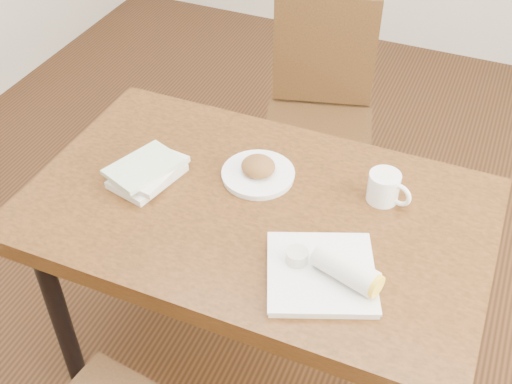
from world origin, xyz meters
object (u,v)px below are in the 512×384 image
at_px(table, 256,226).
at_px(book_stack, 148,172).
at_px(coffee_mug, 385,187).
at_px(chair_far, 320,105).
at_px(plate_burrito, 329,272).
at_px(plate_scone, 258,171).

xyz_separation_m(table, book_stack, (-0.34, -0.02, 0.11)).
bearing_deg(coffee_mug, table, -153.18).
distance_m(chair_far, plate_burrito, 1.11).
relative_size(coffee_mug, book_stack, 0.54).
relative_size(plate_burrito, book_stack, 1.45).
bearing_deg(book_stack, chair_far, 73.51).
xyz_separation_m(plate_scone, book_stack, (-0.29, -0.13, 0.01)).
bearing_deg(chair_far, plate_scone, -86.91).
bearing_deg(table, coffee_mug, 26.82).
height_order(table, coffee_mug, coffee_mug).
height_order(plate_scone, book_stack, plate_scone).
height_order(chair_far, book_stack, chair_far).
distance_m(coffee_mug, book_stack, 0.68).
bearing_deg(book_stack, table, 2.88).
distance_m(table, plate_scone, 0.16).
bearing_deg(coffee_mug, book_stack, -164.73).
bearing_deg(table, chair_far, 95.54).
relative_size(plate_scone, plate_burrito, 0.62).
height_order(table, plate_burrito, plate_burrito).
bearing_deg(plate_burrito, table, 146.48).
relative_size(plate_scone, book_stack, 0.90).
xyz_separation_m(table, chair_far, (-0.08, 0.84, -0.12)).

